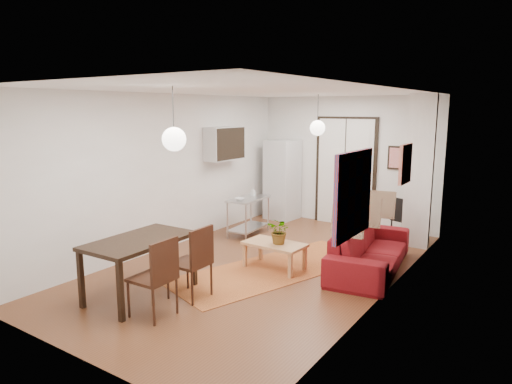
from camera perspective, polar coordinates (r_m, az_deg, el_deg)
The scene contains 27 objects.
floor at distance 7.81m, azimuth 0.70°, elevation -9.27°, with size 7.00×7.00×0.00m, color brown.
ceiling at distance 7.36m, azimuth 0.75°, elevation 12.53°, with size 4.20×7.00×0.02m, color white.
wall_back at distance 10.53m, azimuth 11.21°, elevation 3.78°, with size 4.20×0.02×2.90m, color white.
wall_front at distance 4.96m, azimuth -22.04°, elevation -4.10°, with size 4.20×0.02×2.90m, color white.
wall_left at distance 8.76m, azimuth -10.87°, elevation 2.49°, with size 0.02×7.00×2.90m, color white.
wall_right at distance 6.56m, azimuth 16.29°, elevation -0.36°, with size 0.02×7.00×2.90m, color white.
double_doors at distance 10.51m, azimuth 11.07°, elevation 2.40°, with size 1.44×0.06×2.50m, color silver.
stub_partition at distance 9.05m, azimuth 19.71°, elevation 2.32°, with size 0.50×0.10×2.90m, color white.
wall_cabinet at distance 9.72m, azimuth -3.95°, elevation 6.08°, with size 0.35×1.00×0.70m, color silver.
painting_popart at distance 5.37m, azimuth 12.06°, elevation -0.31°, with size 0.05×1.00×1.00m, color red.
painting_abstract at distance 7.27m, azimuth 18.17°, elevation 3.35°, with size 0.05×0.50×0.60m, color beige.
poster_back at distance 10.10m, azimuth 17.22°, elevation 4.10°, with size 0.40×0.03×0.50m, color red.
print_left at distance 10.20m, azimuth -2.90°, elevation 6.58°, with size 0.03×0.44×0.54m, color #A67645.
pendant_back at distance 9.10m, azimuth 7.70°, elevation 7.94°, with size 0.30×0.30×0.80m.
pendant_front at distance 5.79m, azimuth -10.21°, elevation 6.52°, with size 0.30×0.30×0.80m.
kilim_rug at distance 7.68m, azimuth 2.37°, elevation -9.57°, with size 1.35×3.61×0.01m, color #C96E32.
sofa at distance 7.77m, azimuth 14.07°, elevation -6.98°, with size 2.37×0.93×0.69m, color maroon.
coffee_table at distance 7.58m, azimuth 2.34°, elevation -6.80°, with size 1.03×0.60×0.45m.
potted_plant at distance 7.45m, azimuth 3.01°, elevation -4.89°, with size 0.39×0.34×0.44m, color #38632C.
kitchen_counter at distance 9.57m, azimuth -0.96°, elevation -2.49°, with size 0.60×1.07×0.79m.
bowl at distance 9.26m, azimuth -2.02°, elevation -0.88°, with size 0.19×0.19×0.05m, color beige.
soap_bottle at distance 9.72m, azimuth -0.37°, elevation 0.02°, with size 0.08×0.07×0.16m, color teal.
fridge at distance 10.93m, azimuth 3.30°, elevation 1.52°, with size 0.67×0.67×1.89m, color silver.
dining_table at distance 6.61m, azimuth -14.33°, elevation -6.46°, with size 0.91×1.54×0.84m.
dining_chair_near at distance 6.55m, azimuth -7.73°, elevation -7.69°, with size 0.51×0.71×1.04m.
dining_chair_far at distance 6.07m, azimuth -12.16°, elevation -9.29°, with size 0.51×0.71×1.04m.
black_side_chair at distance 9.68m, azimuth 18.23°, elevation -2.72°, with size 0.53×0.54×0.89m.
Camera 1 is at (4.01, -6.16, 2.62)m, focal length 32.00 mm.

